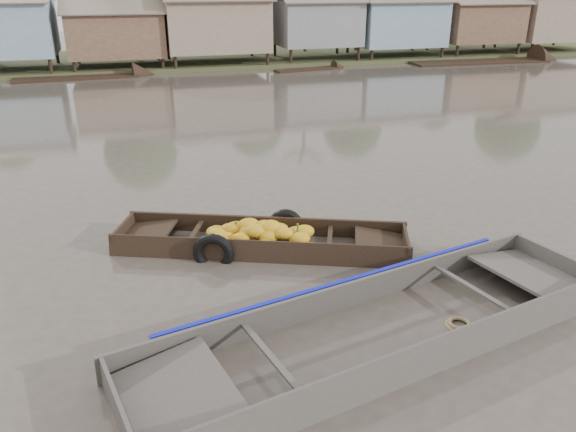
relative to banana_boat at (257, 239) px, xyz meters
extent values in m
plane|color=#494038|center=(1.23, -1.72, -0.20)|extent=(120.00, 120.00, 0.00)
cube|color=#384723|center=(1.23, 31.28, -0.20)|extent=(120.00, 12.00, 0.50)
cube|color=brown|center=(-2.57, 27.78, 2.00)|extent=(5.80, 4.60, 2.70)
cube|color=#7C5F47|center=(-2.57, 26.54, 3.80)|extent=(6.20, 2.67, 1.14)
cube|color=#7C5F47|center=(-2.57, 29.02, 3.80)|extent=(6.20, 2.67, 1.14)
cube|color=#856F5C|center=(3.73, 27.78, 2.45)|extent=(6.50, 5.30, 3.30)
cube|color=gray|center=(10.73, 27.78, 2.40)|extent=(5.40, 4.70, 2.90)
cube|color=#7894A5|center=(16.73, 27.78, 2.30)|extent=(6.00, 5.00, 3.10)
cube|color=brown|center=(23.23, 27.78, 2.25)|extent=(5.70, 4.90, 2.80)
cube|color=#856F5C|center=(29.73, 27.78, 2.50)|extent=(6.30, 5.10, 3.40)
cylinder|color=#473323|center=(-1.77, 31.28, 2.95)|extent=(0.28, 0.28, 6.30)
cylinder|color=#473323|center=(7.23, 32.28, 2.42)|extent=(0.28, 0.28, 5.25)
cylinder|color=#473323|center=(15.23, 31.28, 2.60)|extent=(0.28, 0.28, 5.60)
cylinder|color=#473323|center=(23.23, 32.28, 2.07)|extent=(0.28, 0.28, 4.55)
cylinder|color=#473323|center=(30.23, 31.28, 3.12)|extent=(0.28, 0.28, 6.65)
cube|color=black|center=(0.10, -0.02, -0.28)|extent=(6.20, 3.40, 0.08)
cube|color=black|center=(0.35, 0.60, -0.03)|extent=(5.95, 2.50, 0.59)
cube|color=black|center=(-0.15, -0.65, -0.03)|extent=(5.95, 2.50, 0.59)
cube|color=black|center=(2.98, -1.17, -0.03)|extent=(0.57, 1.30, 0.56)
cube|color=black|center=(2.48, -0.97, 0.04)|extent=(1.44, 1.50, 0.21)
cube|color=black|center=(-2.78, 1.13, -0.03)|extent=(0.57, 1.30, 0.56)
cube|color=black|center=(-2.28, 0.93, 0.04)|extent=(1.44, 1.50, 0.21)
cube|color=black|center=(-1.28, 0.53, 0.09)|extent=(0.58, 1.27, 0.05)
cube|color=black|center=(1.48, -0.57, 0.09)|extent=(0.58, 1.27, 0.05)
ellipsoid|color=gold|center=(-0.41, 0.25, 0.20)|extent=(0.60, 0.51, 0.31)
ellipsoid|color=gold|center=(0.17, 0.06, 0.28)|extent=(0.46, 0.39, 0.24)
ellipsoid|color=gold|center=(0.51, 0.23, 0.08)|extent=(0.52, 0.44, 0.27)
ellipsoid|color=gold|center=(0.10, 0.13, 0.20)|extent=(0.57, 0.49, 0.30)
ellipsoid|color=gold|center=(0.21, -0.29, 0.16)|extent=(0.52, 0.45, 0.27)
ellipsoid|color=gold|center=(-0.54, 0.31, 0.17)|extent=(0.51, 0.44, 0.27)
ellipsoid|color=gold|center=(0.45, -0.23, 0.21)|extent=(0.55, 0.47, 0.29)
ellipsoid|color=gold|center=(-0.76, -0.03, 0.03)|extent=(0.59, 0.51, 0.31)
ellipsoid|color=gold|center=(-0.75, 0.09, 0.07)|extent=(0.60, 0.51, 0.31)
ellipsoid|color=gold|center=(-0.16, -0.01, 0.21)|extent=(0.56, 0.48, 0.29)
ellipsoid|color=gold|center=(0.06, -0.41, 0.04)|extent=(0.49, 0.42, 0.25)
ellipsoid|color=gold|center=(0.13, -0.16, 0.21)|extent=(0.54, 0.46, 0.28)
ellipsoid|color=gold|center=(-0.66, 0.03, 0.08)|extent=(0.53, 0.46, 0.28)
ellipsoid|color=gold|center=(-0.89, 0.31, -0.01)|extent=(0.47, 0.40, 0.24)
ellipsoid|color=gold|center=(-0.15, 0.14, 0.30)|extent=(0.57, 0.49, 0.30)
ellipsoid|color=gold|center=(0.51, -0.38, 0.23)|extent=(0.47, 0.40, 0.24)
ellipsoid|color=gold|center=(0.05, 0.30, 0.12)|extent=(0.49, 0.42, 0.25)
ellipsoid|color=gold|center=(0.88, 0.00, 0.05)|extent=(0.52, 0.45, 0.27)
ellipsoid|color=gold|center=(-0.71, -0.05, 0.01)|extent=(0.58, 0.50, 0.30)
ellipsoid|color=gold|center=(-0.08, 0.21, 0.18)|extent=(0.53, 0.45, 0.28)
ellipsoid|color=gold|center=(0.25, -0.12, 0.30)|extent=(0.61, 0.53, 0.32)
ellipsoid|color=gold|center=(-0.95, 0.00, -0.04)|extent=(0.48, 0.41, 0.25)
ellipsoid|color=gold|center=(1.02, -0.13, 0.10)|extent=(0.59, 0.50, 0.31)
ellipsoid|color=gold|center=(0.01, 0.25, 0.16)|extent=(0.54, 0.46, 0.28)
ellipsoid|color=gold|center=(-0.79, 0.29, 0.08)|extent=(0.60, 0.52, 0.31)
ellipsoid|color=gold|center=(-0.07, 0.40, 0.17)|extent=(0.48, 0.41, 0.25)
ellipsoid|color=gold|center=(-0.06, -0.14, 0.27)|extent=(0.57, 0.49, 0.30)
ellipsoid|color=gold|center=(-0.38, -0.15, 0.15)|extent=(0.46, 0.40, 0.24)
ellipsoid|color=gold|center=(0.95, -0.78, 0.01)|extent=(0.50, 0.43, 0.26)
ellipsoid|color=gold|center=(0.56, 0.25, 0.07)|extent=(0.50, 0.43, 0.26)
ellipsoid|color=gold|center=(0.83, -0.48, 0.12)|extent=(0.55, 0.47, 0.29)
ellipsoid|color=gold|center=(-0.81, 0.49, 0.06)|extent=(0.55, 0.47, 0.29)
cylinder|color=#3F6626|center=(-0.42, 0.19, 0.30)|extent=(0.04, 0.04, 0.20)
cylinder|color=#3F6626|center=(0.31, -0.11, 0.30)|extent=(0.04, 0.04, 0.20)
cylinder|color=#3F6626|center=(0.83, -0.31, 0.30)|extent=(0.04, 0.04, 0.20)
torus|color=black|center=(0.80, 0.52, -0.01)|extent=(0.85, 0.50, 0.83)
torus|color=black|center=(-1.02, -0.40, -0.01)|extent=(0.89, 0.51, 0.88)
cube|color=#413C37|center=(1.19, -3.87, -0.28)|extent=(8.65, 3.65, 0.08)
cube|color=#413C37|center=(0.96, -2.86, 0.02)|extent=(8.46, 2.09, 0.69)
cube|color=#413C37|center=(1.41, -4.88, 0.02)|extent=(8.46, 2.09, 0.69)
cube|color=#413C37|center=(5.31, -2.93, 0.02)|extent=(0.53, 2.07, 0.65)
cube|color=#413C37|center=(4.59, -3.10, 0.11)|extent=(1.83, 2.10, 0.26)
cube|color=#413C37|center=(-2.94, -4.81, 0.02)|extent=(0.53, 2.07, 0.65)
cube|color=#413C37|center=(-2.22, -4.64, 0.11)|extent=(1.83, 2.10, 0.26)
cube|color=#413C37|center=(-0.79, -4.32, 0.16)|extent=(0.55, 2.00, 0.05)
cube|color=#413C37|center=(3.16, -3.42, 0.16)|extent=(0.55, 2.00, 0.05)
cube|color=#665E54|center=(1.19, -3.87, -0.22)|extent=(6.64, 3.04, 0.02)
cube|color=#1118AD|center=(0.94, -2.80, 0.29)|extent=(6.83, 1.65, 0.17)
torus|color=olive|center=(2.61, -3.90, -0.20)|extent=(0.48, 0.48, 0.07)
torus|color=olive|center=(2.61, -3.90, -0.15)|extent=(0.39, 0.39, 0.07)
cube|color=black|center=(8.91, 24.04, -0.25)|extent=(4.38, 1.60, 0.35)
cube|color=black|center=(21.49, 24.03, -0.25)|extent=(9.83, 2.54, 0.35)
cube|color=black|center=(-5.07, 24.71, -0.25)|extent=(7.09, 1.94, 0.35)
camera|label=1|loc=(-2.41, -10.81, 5.25)|focal=35.00mm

